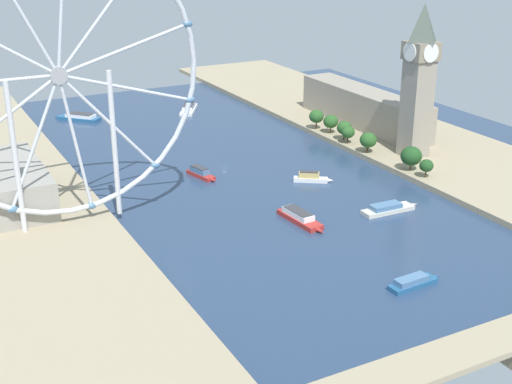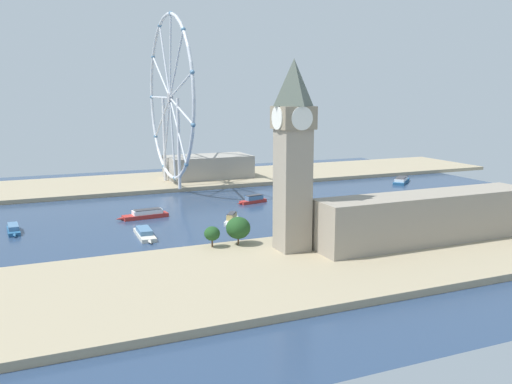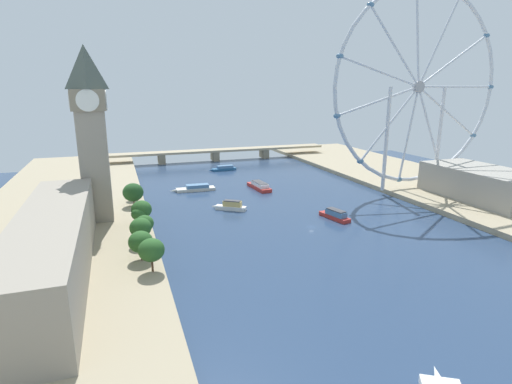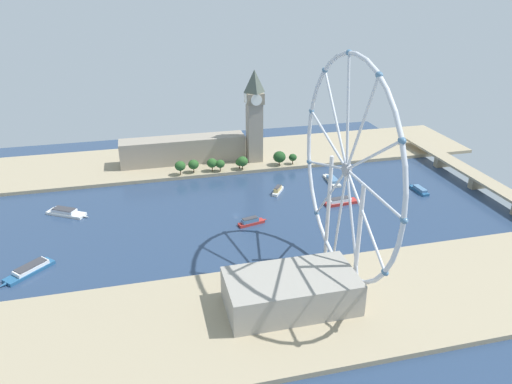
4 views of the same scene
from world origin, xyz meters
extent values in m
plane|color=navy|center=(0.00, 0.00, 0.00)|extent=(415.17, 415.17, 0.00)
cube|color=tan|center=(-122.59, 0.00, 1.50)|extent=(90.00, 520.00, 3.00)
cube|color=gray|center=(-101.83, 39.18, 30.63)|extent=(13.45, 13.45, 55.27)
cube|color=gray|center=(-101.83, 39.18, 63.29)|extent=(15.61, 15.61, 10.04)
pyramid|color=#4C564C|center=(-101.83, 39.18, 78.54)|extent=(14.13, 14.13, 20.48)
cylinder|color=white|center=(-101.83, 47.25, 63.29)|extent=(10.22, 0.50, 10.22)
cylinder|color=white|center=(-101.83, 31.11, 63.29)|extent=(10.22, 0.50, 10.22)
cylinder|color=white|center=(-93.76, 39.18, 63.29)|extent=(0.50, 10.22, 10.22)
cylinder|color=white|center=(-109.91, 39.18, 63.29)|extent=(0.50, 10.22, 10.22)
cube|color=gray|center=(-114.77, -26.76, 14.76)|extent=(22.00, 115.88, 23.52)
cylinder|color=#513823|center=(-81.97, -33.04, 5.33)|extent=(0.80, 0.80, 4.66)
ellipsoid|color=#285623|center=(-81.97, -33.04, 11.48)|extent=(9.55, 9.55, 8.59)
cylinder|color=#513823|center=(-85.02, -20.95, 4.90)|extent=(0.80, 0.80, 3.80)
ellipsoid|color=#285623|center=(-85.02, -20.95, 10.60)|extent=(9.49, 9.49, 8.54)
cylinder|color=#513823|center=(-83.99, -4.39, 5.06)|extent=(0.80, 0.80, 4.13)
ellipsoid|color=#285623|center=(-83.99, -4.39, 10.83)|extent=(9.25, 9.25, 8.32)
cylinder|color=#513823|center=(-81.91, 2.69, 4.95)|extent=(0.80, 0.80, 3.90)
ellipsoid|color=#285623|center=(-81.91, 2.69, 10.18)|extent=(8.22, 8.22, 7.40)
cylinder|color=#513823|center=(-83.38, 20.62, 4.78)|extent=(0.80, 0.80, 3.55)
ellipsoid|color=#285623|center=(-83.38, 20.62, 9.42)|extent=(7.18, 7.18, 6.46)
cylinder|color=#513823|center=(-81.83, 23.15, 4.90)|extent=(0.80, 0.80, 3.79)
ellipsoid|color=#285623|center=(-81.83, 23.15, 10.78)|extent=(9.97, 9.97, 8.97)
cylinder|color=#513823|center=(-84.09, 58.72, 4.71)|extent=(0.80, 0.80, 3.42)
ellipsoid|color=#1E471E|center=(-84.09, 58.72, 11.06)|extent=(11.60, 11.60, 10.44)
cylinder|color=#513823|center=(-83.72, 71.64, 4.79)|extent=(0.80, 0.80, 3.57)
ellipsoid|color=#1E471E|center=(-83.72, 71.64, 9.54)|extent=(7.43, 7.43, 6.68)
torus|color=silver|center=(95.67, 42.81, 69.78)|extent=(124.65, 2.41, 124.65)
cylinder|color=#99999E|center=(95.67, 42.81, 69.78)|extent=(7.33, 3.00, 7.33)
cylinder|color=silver|center=(108.37, 42.81, 97.58)|extent=(26.70, 1.44, 56.20)
cylinder|color=silver|center=(91.32, 42.81, 100.03)|extent=(10.13, 1.44, 60.70)
cylinder|color=silver|center=(75.66, 42.81, 92.87)|extent=(41.12, 1.44, 47.14)
cylinder|color=silver|center=(66.35, 42.81, 78.39)|extent=(59.05, 1.44, 18.61)
cylinder|color=silver|center=(66.35, 42.81, 61.17)|extent=(59.05, 1.44, 18.61)
cylinder|color=silver|center=(75.66, 42.81, 46.68)|extent=(41.12, 1.44, 47.14)
cylinder|color=silver|center=(91.32, 42.81, 39.53)|extent=(10.13, 1.44, 60.70)
cylinder|color=silver|center=(108.37, 42.81, 41.98)|extent=(26.70, 1.44, 56.20)
ellipsoid|color=teal|center=(37.03, 42.81, 87.00)|extent=(4.80, 3.20, 3.20)
ellipsoid|color=teal|center=(37.03, 42.81, 52.56)|extent=(4.80, 3.20, 3.20)
ellipsoid|color=teal|center=(55.64, 42.81, 23.58)|extent=(4.80, 3.20, 3.20)
ellipsoid|color=teal|center=(86.97, 42.81, 9.28)|extent=(4.80, 3.20, 3.20)
ellipsoid|color=teal|center=(121.06, 42.81, 14.18)|extent=(4.80, 3.20, 3.20)
cylinder|color=silver|center=(117.06, 42.81, 36.39)|extent=(2.40, 2.40, 66.78)
cylinder|color=silver|center=(74.28, 42.81, 36.39)|extent=(2.40, 2.40, 66.78)
cube|color=gray|center=(118.63, 5.47, 12.27)|extent=(36.37, 69.66, 18.54)
cube|color=gray|center=(0.00, 208.84, 4.40)|extent=(6.00, 13.87, 8.80)
cube|color=beige|center=(-41.48, 94.24, 0.99)|extent=(26.75, 8.38, 1.99)
cone|color=beige|center=(-56.89, 94.74, 0.99)|extent=(4.84, 2.14, 1.99)
cube|color=teal|center=(-40.16, 94.20, 3.13)|extent=(15.46, 6.81, 2.28)
cube|color=#B22D28|center=(17.85, 7.57, 1.03)|extent=(9.78, 20.15, 2.06)
cone|color=#B22D28|center=(15.25, 18.55, 1.03)|extent=(2.81, 3.88, 2.06)
cube|color=teal|center=(18.08, 6.63, 3.46)|extent=(7.32, 13.19, 2.80)
cube|color=#38383D|center=(18.08, 6.63, 5.13)|extent=(6.82, 11.93, 0.53)
cube|color=white|center=(-30.57, -124.64, 1.02)|extent=(23.27, 30.42, 2.04)
cone|color=white|center=(-21.50, -109.66, 1.02)|extent=(4.55, 5.70, 2.04)
cube|color=silver|center=(-31.36, -125.93, 3.24)|extent=(15.95, 19.62, 2.40)
cube|color=#38383D|center=(-31.36, -125.93, 4.68)|extent=(14.69, 17.86, 0.48)
cube|color=#235684|center=(46.41, -138.34, 1.05)|extent=(27.33, 28.37, 2.09)
cone|color=#235684|center=(58.52, -151.30, 1.05)|extent=(5.28, 5.44, 2.09)
cube|color=white|center=(45.37, -137.23, 3.23)|extent=(19.54, 20.18, 2.28)
cube|color=#38383D|center=(45.37, -137.23, 4.63)|extent=(17.88, 18.43, 0.53)
cube|color=#235684|center=(-4.56, 157.01, 1.00)|extent=(20.94, 7.01, 1.99)
cone|color=#235684|center=(-16.55, 156.38, 1.00)|extent=(3.82, 2.18, 1.99)
cube|color=teal|center=(-3.53, 157.06, 3.11)|extent=(14.00, 5.70, 2.24)
cube|color=#B22D28|center=(1.75, 84.53, 1.18)|extent=(9.77, 27.33, 2.36)
cone|color=#B22D28|center=(0.41, 100.03, 1.18)|extent=(2.77, 5.01, 2.36)
cube|color=white|center=(1.87, 83.19, 3.61)|extent=(7.79, 18.10, 2.49)
cube|color=#38383D|center=(1.87, 83.19, 5.05)|extent=(7.34, 16.32, 0.39)
cube|color=white|center=(-30.87, 41.96, 1.17)|extent=(17.34, 13.71, 2.34)
cone|color=white|center=(-39.52, 47.84, 1.17)|extent=(3.99, 3.75, 2.34)
cube|color=#DBB766|center=(-30.12, 41.46, 3.83)|extent=(10.94, 9.06, 2.99)
cube|color=#38383D|center=(-30.12, 41.46, 5.58)|extent=(9.95, 8.31, 0.51)
camera|label=1|loc=(157.52, 335.56, 130.00)|focal=48.90mm
camera|label=2|loc=(-320.93, 152.12, 74.78)|focal=38.86mm
camera|label=3|loc=(-90.85, -174.37, 68.42)|focal=28.18mm
camera|label=4|loc=(323.21, -64.30, 168.11)|focal=34.27mm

